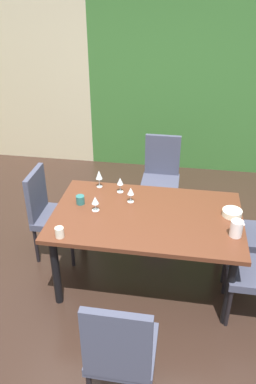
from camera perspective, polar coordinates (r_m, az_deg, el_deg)
The scene contains 15 objects.
ground_plane at distance 3.73m, azimuth -3.04°, elevation -14.16°, with size 6.27×5.61×0.02m, color #32211A.
back_panel_interior at distance 6.07m, azimuth -17.06°, elevation 17.53°, with size 2.33×0.10×2.80m, color beige.
garden_window_panel at distance 5.52m, azimuth 15.33°, elevation 16.60°, with size 3.95×0.10×2.80m, color #376C2E.
dining_table at distance 3.37m, azimuth 2.85°, elevation -4.61°, with size 1.68×1.04×0.76m.
chair_head_far at distance 4.51m, azimuth 5.05°, elevation 2.82°, with size 0.44×0.45×0.98m.
chair_head_near at distance 2.57m, azimuth -1.18°, elevation -22.91°, with size 0.44×0.44×0.99m.
chair_left_far at distance 3.89m, azimuth -11.86°, elevation -2.73°, with size 0.44×0.44×0.95m.
wine_glass_near_window at distance 3.61m, azimuth -1.21°, elevation 1.57°, with size 0.06×0.06×0.15m.
wine_glass_rear at distance 3.34m, azimuth -5.03°, elevation -1.35°, with size 0.07×0.07×0.14m.
wine_glass_corner at distance 3.71m, azimuth -4.44°, elevation 2.57°, with size 0.07×0.07×0.18m.
wine_glass_east at distance 3.45m, azimuth 0.42°, elevation 0.07°, with size 0.06×0.06×0.15m.
serving_bowl_west at distance 3.42m, azimuth 15.58°, elevation -3.08°, with size 0.17×0.17×0.05m, color white.
cup_near_shelf at distance 3.08m, azimuth -10.39°, elevation -6.08°, with size 0.07×0.07×0.09m, color silver.
cup_front at distance 3.49m, azimuth -7.28°, elevation -1.18°, with size 0.08×0.08×0.08m, color #2A6664.
pitcher_left at distance 3.15m, azimuth 16.20°, elevation -5.35°, with size 0.11×0.10×0.14m.
Camera 1 is at (0.62, -2.60, 2.59)m, focal length 35.00 mm.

